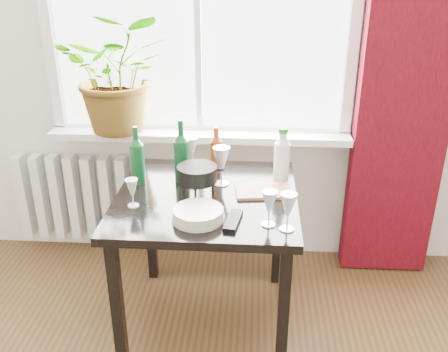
# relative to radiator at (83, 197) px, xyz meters

# --- Properties ---
(windowsill) EXTENTS (1.72, 0.20, 0.04)m
(windowsill) POSITION_rel_radiator_xyz_m (0.75, -0.03, 0.44)
(windowsill) COLOR silver
(windowsill) RESTS_ON ground
(curtain) EXTENTS (0.50, 0.12, 2.56)m
(curtain) POSITION_rel_radiator_xyz_m (1.87, -0.06, 0.92)
(curtain) COLOR #3C050D
(curtain) RESTS_ON ground
(radiator) EXTENTS (0.80, 0.10, 0.55)m
(radiator) POSITION_rel_radiator_xyz_m (0.00, 0.00, 0.00)
(radiator) COLOR silver
(radiator) RESTS_ON ground
(table) EXTENTS (0.85, 0.85, 0.74)m
(table) POSITION_rel_radiator_xyz_m (0.85, -0.63, 0.27)
(table) COLOR black
(table) RESTS_ON ground
(potted_plant) EXTENTS (0.64, 0.57, 0.66)m
(potted_plant) POSITION_rel_radiator_xyz_m (0.31, -0.04, 0.80)
(potted_plant) COLOR #427C21
(potted_plant) RESTS_ON windowsill
(wine_bottle_left) EXTENTS (0.08, 0.08, 0.29)m
(wine_bottle_left) POSITION_rel_radiator_xyz_m (0.50, -0.52, 0.51)
(wine_bottle_left) COLOR #0C421D
(wine_bottle_left) RESTS_ON table
(wine_bottle_right) EXTENTS (0.09, 0.09, 0.32)m
(wine_bottle_right) POSITION_rel_radiator_xyz_m (0.72, -0.48, 0.52)
(wine_bottle_right) COLOR #0C3F1B
(wine_bottle_right) RESTS_ON table
(bottle_amber) EXTENTS (0.07, 0.07, 0.24)m
(bottle_amber) POSITION_rel_radiator_xyz_m (0.87, -0.35, 0.48)
(bottle_amber) COLOR maroon
(bottle_amber) RESTS_ON table
(cleaning_bottle) EXTENTS (0.10, 0.10, 0.27)m
(cleaning_bottle) POSITION_rel_radiator_xyz_m (1.21, -0.44, 0.50)
(cleaning_bottle) COLOR white
(cleaning_bottle) RESTS_ON table
(wineglass_front_right) EXTENTS (0.07, 0.07, 0.16)m
(wineglass_front_right) POSITION_rel_radiator_xyz_m (1.14, -0.90, 0.44)
(wineglass_front_right) COLOR silver
(wineglass_front_right) RESTS_ON table
(wineglass_far_right) EXTENTS (0.09, 0.09, 0.17)m
(wineglass_far_right) POSITION_rel_radiator_xyz_m (1.21, -0.93, 0.44)
(wineglass_far_right) COLOR silver
(wineglass_far_right) RESTS_ON table
(wineglass_back_center) EXTENTS (0.11, 0.11, 0.20)m
(wineglass_back_center) POSITION_rel_radiator_xyz_m (0.91, -0.51, 0.46)
(wineglass_back_center) COLOR #B5BAC3
(wineglass_back_center) RESTS_ON table
(wineglass_back_left) EXTENTS (0.08, 0.08, 0.15)m
(wineglass_back_left) POSITION_rel_radiator_xyz_m (0.74, -0.26, 0.44)
(wineglass_back_left) COLOR silver
(wineglass_back_left) RESTS_ON table
(wineglass_front_left) EXTENTS (0.07, 0.07, 0.14)m
(wineglass_front_left) POSITION_rel_radiator_xyz_m (0.53, -0.77, 0.43)
(wineglass_front_left) COLOR silver
(wineglass_front_left) RESTS_ON table
(plate_stack) EXTENTS (0.25, 0.25, 0.05)m
(plate_stack) POSITION_rel_radiator_xyz_m (0.84, -0.87, 0.38)
(plate_stack) COLOR beige
(plate_stack) RESTS_ON table
(fondue_pot) EXTENTS (0.26, 0.25, 0.15)m
(fondue_pot) POSITION_rel_radiator_xyz_m (0.81, -0.63, 0.43)
(fondue_pot) COLOR black
(fondue_pot) RESTS_ON table
(tv_remote) EXTENTS (0.08, 0.19, 0.02)m
(tv_remote) POSITION_rel_radiator_xyz_m (0.99, -0.89, 0.37)
(tv_remote) COLOR black
(tv_remote) RESTS_ON table
(cutting_board) EXTENTS (0.28, 0.20, 0.01)m
(cutting_board) POSITION_rel_radiator_xyz_m (1.12, -0.58, 0.37)
(cutting_board) COLOR #A5694A
(cutting_board) RESTS_ON table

